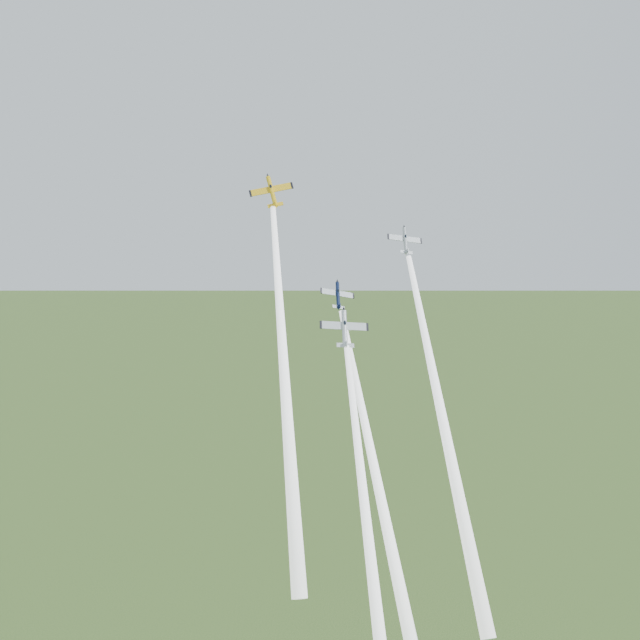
{
  "coord_description": "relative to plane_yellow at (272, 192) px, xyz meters",
  "views": [
    {
      "loc": [
        7.86,
        -140.44,
        112.24
      ],
      "look_at": [
        0.0,
        -6.0,
        92.0
      ],
      "focal_mm": 45.0,
      "sensor_mm": 36.0,
      "label": 1
    }
  ],
  "objects": [
    {
      "name": "plane_silver_low",
      "position": [
        13.0,
        -7.27,
        -22.96
      ],
      "size": [
        9.03,
        7.5,
        8.45
      ],
      "primitive_type": null,
      "rotation": [
        1.01,
        0.08,
        0.23
      ],
      "color": "#B4BCC3"
    },
    {
      "name": "smoke_trail_silver_right",
      "position": [
        29.41,
        -15.24,
        -37.99
      ],
      "size": [
        13.73,
        34.37,
        54.66
      ],
      "primitive_type": null,
      "rotation": [
        -0.56,
        0.0,
        0.33
      ],
      "color": "white"
    },
    {
      "name": "smoke_trail_navy",
      "position": [
        18.79,
        -13.85,
        -47.9
      ],
      "size": [
        16.23,
        33.52,
        54.62
      ],
      "primitive_type": null,
      "rotation": [
        -0.56,
        0.0,
        0.41
      ],
      "color": "white"
    },
    {
      "name": "plane_navy",
      "position": [
        11.48,
        3.09,
        -18.5
      ],
      "size": [
        6.89,
        7.02,
        7.31
      ],
      "primitive_type": null,
      "rotation": [
        1.01,
        0.19,
        0.41
      ],
      "color": "#0C1635"
    },
    {
      "name": "plane_yellow",
      "position": [
        0.0,
        0.0,
        0.0
      ],
      "size": [
        9.66,
        6.4,
        8.56
      ],
      "primitive_type": null,
      "rotation": [
        1.01,
        -0.19,
        0.21
      ],
      "color": "yellow"
    },
    {
      "name": "plane_silver_right",
      "position": [
        23.43,
        2.23,
        -8.58
      ],
      "size": [
        6.95,
        6.46,
        6.94
      ],
      "primitive_type": null,
      "rotation": [
        1.01,
        0.14,
        0.33
      ],
      "color": "#A3AAB0"
    },
    {
      "name": "smoke_trail_yellow",
      "position": [
        3.97,
        -18.37,
        -29.95
      ],
      "size": [
        9.95,
        35.87,
        55.73
      ],
      "primitive_type": null,
      "rotation": [
        -0.56,
        0.0,
        0.21
      ],
      "color": "white"
    },
    {
      "name": "smoke_trail_silver_low",
      "position": [
        17.41,
        -25.87,
        -53.42
      ],
      "size": [
        10.78,
        36.37,
        56.74
      ],
      "primitive_type": null,
      "rotation": [
        -0.56,
        0.0,
        0.23
      ],
      "color": "white"
    }
  ]
}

